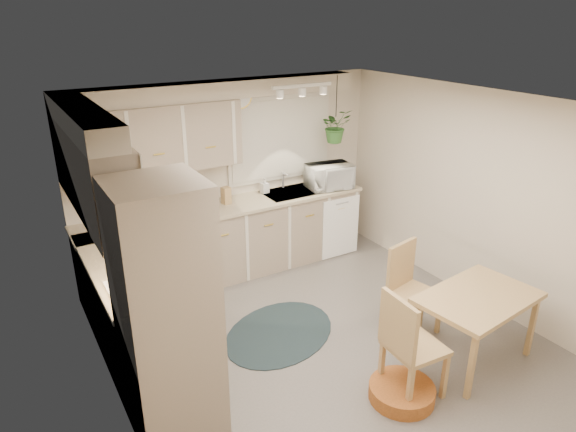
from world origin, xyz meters
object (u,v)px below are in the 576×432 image
object	(u,v)px
dining_table	(474,328)
braided_rug	(279,333)
pet_bed	(402,392)
microwave	(329,174)
chair_left	(416,344)
chair_back	(416,292)

from	to	relation	value
dining_table	braided_rug	distance (m)	1.93
braided_rug	pet_bed	bearing A→B (deg)	-72.73
pet_bed	microwave	world-z (taller)	microwave
chair_left	pet_bed	distance (m)	0.46
chair_left	braided_rug	distance (m)	1.55
dining_table	chair_left	bearing A→B (deg)	-176.28
dining_table	pet_bed	distance (m)	1.00
dining_table	chair_back	xyz separation A→B (m)	(-0.17, 0.61, 0.13)
chair_left	microwave	xyz separation A→B (m)	(0.99, 2.72, 0.64)
dining_table	chair_left	size ratio (longest dim) A/B	1.11
dining_table	pet_bed	bearing A→B (deg)	-175.04
chair_left	braided_rug	xyz separation A→B (m)	(-0.57, 1.35, -0.49)
chair_back	microwave	size ratio (longest dim) A/B	1.66
microwave	chair_left	bearing A→B (deg)	-101.32
dining_table	microwave	bearing A→B (deg)	86.33
braided_rug	pet_bed	size ratio (longest dim) A/B	2.31
chair_left	microwave	distance (m)	2.96
dining_table	microwave	size ratio (longest dim) A/B	1.92
chair_left	chair_back	xyz separation A→B (m)	(0.65, 0.67, -0.02)
chair_back	dining_table	bearing A→B (deg)	93.25
chair_left	dining_table	bearing A→B (deg)	97.10
braided_rug	pet_bed	distance (m)	1.45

